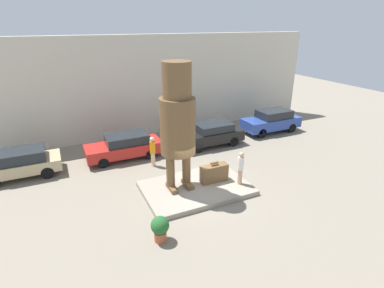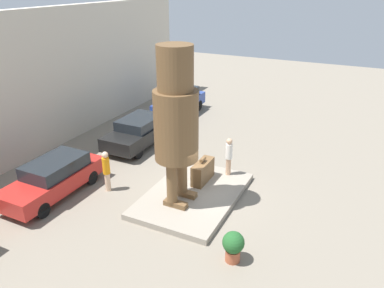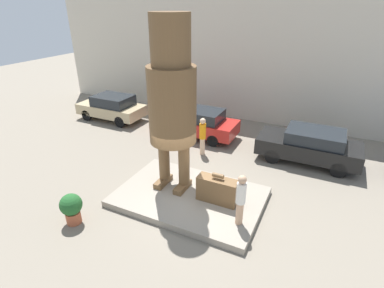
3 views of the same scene
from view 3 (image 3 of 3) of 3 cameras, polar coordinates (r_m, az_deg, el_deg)
name	(u,v)px [view 3 (image 3 of 3)]	position (r m, az deg, el deg)	size (l,w,h in m)	color
ground_plane	(190,199)	(11.16, -0.48, -10.52)	(60.00, 60.00, 0.00)	gray
pedestal	(190,197)	(11.09, -0.48, -10.02)	(5.19, 3.48, 0.24)	gray
building_backdrop	(261,61)	(17.90, 13.03, 15.16)	(28.00, 0.60, 7.05)	beige
statue_figure	(172,94)	(10.06, -3.85, 9.42)	(1.64, 1.64, 6.06)	brown
giant_suitcase	(217,190)	(10.46, 4.87, -8.71)	(1.42, 0.49, 1.11)	brown
tourist	(241,198)	(9.31, 9.26, -10.13)	(0.30, 0.30, 1.74)	tan
parked_car_tan	(112,107)	(18.80, -14.99, 6.84)	(4.03, 1.82, 1.52)	tan
parked_car_red	(195,122)	(15.85, 0.64, 4.23)	(4.54, 1.75, 1.52)	#B2231E
parked_car_black	(310,145)	(14.22, 21.49, -0.16)	(4.35, 1.89, 1.54)	black
planter_pot	(71,207)	(10.53, -21.98, -11.10)	(0.71, 0.71, 1.07)	#AD5638
worker_hivis	(203,135)	(13.83, 2.03, 1.76)	(0.31, 0.31, 1.81)	beige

